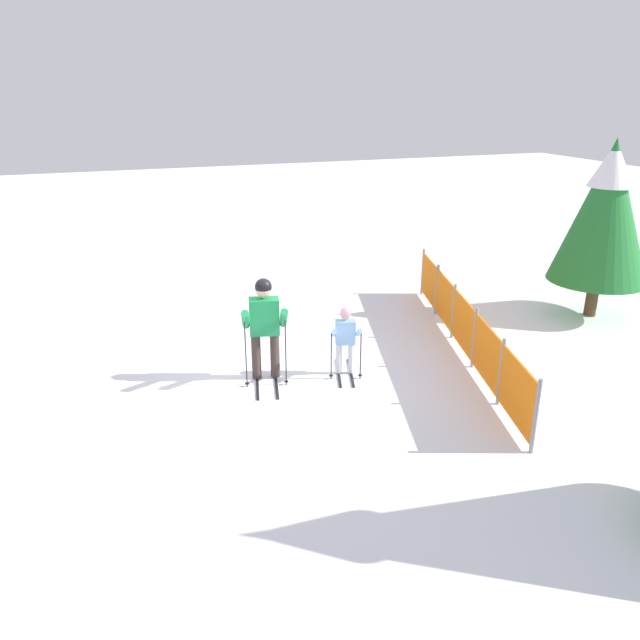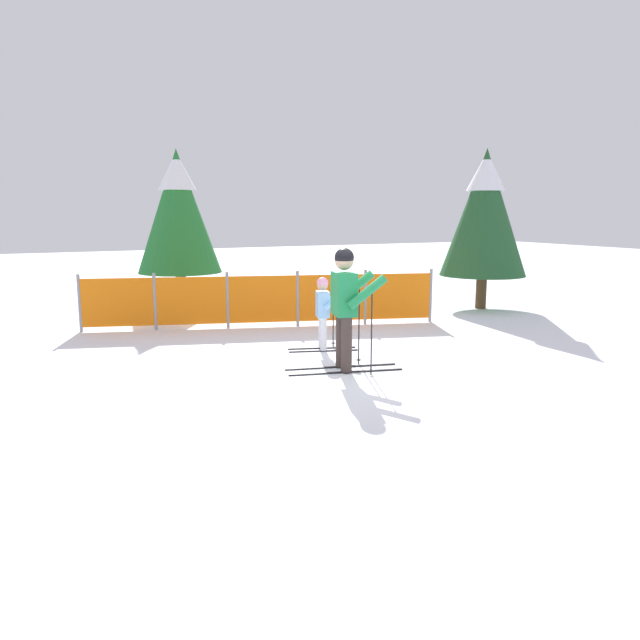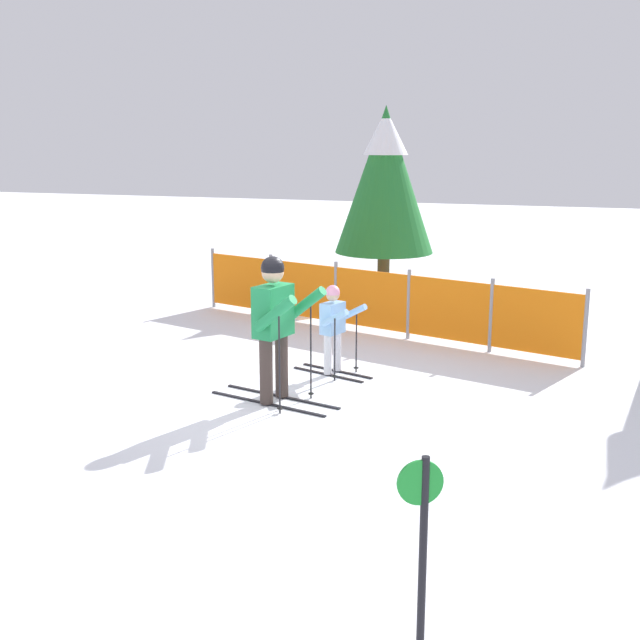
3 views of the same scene
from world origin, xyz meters
name	(u,v)px [view 2 (image 2 of 3)]	position (x,y,z in m)	size (l,w,h in m)	color
ground_plane	(351,374)	(0.00, 0.00, 0.00)	(60.00, 60.00, 0.00)	white
skier_adult	(346,298)	(0.03, 0.22, 1.06)	(1.70, 0.86, 1.76)	black
skier_child	(324,307)	(0.33, 1.54, 0.71)	(1.16, 0.67, 1.21)	black
safety_fence	(263,299)	(0.19, 3.97, 0.55)	(6.69, 2.05, 1.10)	gray
conifer_far	(178,209)	(-0.55, 7.67, 2.31)	(2.01, 2.01, 3.74)	#4C3823
conifer_near	(485,211)	(5.68, 3.96, 2.28)	(1.99, 1.99, 3.69)	#4C3823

